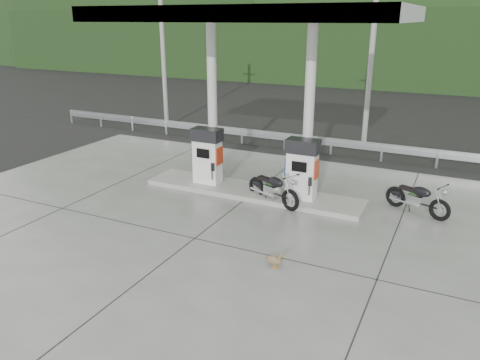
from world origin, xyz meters
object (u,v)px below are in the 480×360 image
at_px(gas_pump_right, 302,169).
at_px(motorcycle_right, 417,199).
at_px(motorcycle_left, 273,189).
at_px(gas_pump_left, 207,156).
at_px(duck, 274,260).

distance_m(gas_pump_right, motorcycle_right, 3.34).
height_order(gas_pump_right, motorcycle_left, gas_pump_right).
relative_size(gas_pump_left, motorcycle_right, 0.98).
distance_m(gas_pump_left, motorcycle_right, 6.48).
bearing_deg(gas_pump_right, motorcycle_right, 11.55).
height_order(gas_pump_right, duck, gas_pump_right).
distance_m(motorcycle_right, duck, 5.25).
relative_size(gas_pump_right, motorcycle_right, 0.98).
xyz_separation_m(gas_pump_right, motorcycle_left, (-0.72, -0.44, -0.59)).
xyz_separation_m(gas_pump_left, duck, (3.93, -3.95, -0.89)).
bearing_deg(duck, motorcycle_left, 117.22).
bearing_deg(motorcycle_left, motorcycle_right, 39.19).
xyz_separation_m(gas_pump_right, duck, (0.73, -3.95, -0.89)).
bearing_deg(motorcycle_right, gas_pump_right, -145.47).
bearing_deg(duck, gas_pump_right, 105.17).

